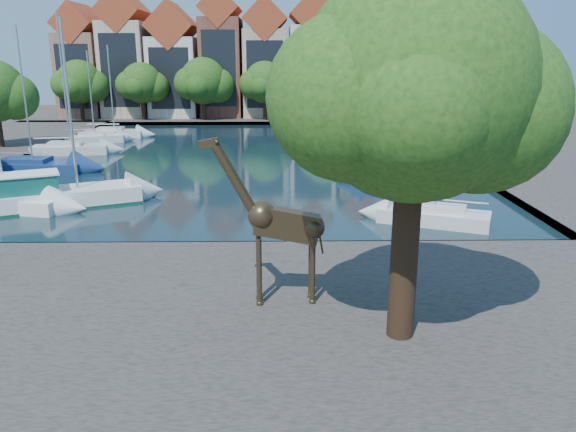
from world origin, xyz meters
name	(u,v)px	position (x,y,z in m)	size (l,w,h in m)	color
ground	(196,252)	(0.00, 0.00, 0.00)	(160.00, 160.00, 0.00)	#38332B
water_basin	(235,158)	(0.00, 24.00, 0.04)	(38.00, 50.00, 0.08)	black
near_quay	(166,314)	(0.00, -7.00, 0.25)	(50.00, 14.00, 0.50)	#494340
far_quay	(252,117)	(0.00, 56.00, 0.25)	(60.00, 16.00, 0.50)	#494340
right_quay	(520,155)	(25.00, 24.00, 0.25)	(14.00, 52.00, 0.50)	#494340
plane_tree	(418,94)	(7.62, -9.01, 7.67)	(8.32, 6.40, 10.62)	#332114
townhouse_west_end	(84,65)	(-23.00, 55.99, 7.36)	(5.44, 9.18, 14.93)	#8D5F4D
townhouse_west_mid	(127,59)	(-17.00, 55.99, 8.23)	(5.94, 9.18, 16.79)	#C0AF94
townhouse_west_inner	(175,65)	(-10.50, 55.99, 7.35)	(6.43, 9.18, 15.15)	silver
townhouse_center	(222,58)	(-4.00, 55.99, 8.36)	(5.44, 9.18, 16.93)	brown
townhouse_east_inner	(266,62)	(2.00, 55.99, 7.73)	(5.94, 9.18, 15.79)	tan
townhouse_east_mid	(313,60)	(8.50, 55.99, 8.10)	(6.43, 9.18, 16.65)	beige
townhouse_east_end	(359,67)	(15.00, 55.99, 7.11)	(5.44, 9.18, 14.43)	brown
far_tree_far_west	(80,83)	(-21.90, 50.49, 5.18)	(7.28, 5.60, 7.68)	#332114
far_tree_west	(142,84)	(-13.91, 50.49, 5.08)	(6.76, 5.20, 7.36)	#332114
far_tree_mid_west	(204,82)	(-5.89, 50.49, 5.29)	(7.80, 6.00, 8.00)	#332114
far_tree_mid_east	(266,84)	(2.10, 50.49, 5.13)	(7.02, 5.40, 7.52)	#332114
far_tree_east	(327,83)	(10.11, 50.49, 5.24)	(7.54, 5.80, 7.84)	#332114
far_tree_far_east	(388,84)	(18.09, 50.49, 5.08)	(6.76, 5.20, 7.36)	#332114
giraffe_statue	(278,224)	(3.80, -6.52, 3.29)	(3.98, 0.79, 5.68)	#3B2E1D
motorsailer	(53,193)	(-9.41, 7.77, 0.90)	(9.46, 6.24, 10.65)	silver
sailboat_left_a	(5,199)	(-12.00, 7.29, 0.69)	(7.40, 3.81, 12.20)	white
sailboat_left_b	(33,164)	(-15.00, 18.27, 0.65)	(7.93, 3.09, 10.73)	navy
sailboat_left_c	(71,147)	(-15.00, 26.28, 0.72)	(6.80, 3.21, 12.24)	beige
sailboat_left_d	(95,137)	(-15.00, 33.19, 0.66)	(6.03, 3.74, 9.06)	silver
sailboat_left_e	(114,132)	(-14.13, 37.24, 0.66)	(6.18, 2.20, 9.63)	silver
sailboat_right_a	(434,213)	(12.00, 4.00, 0.68)	(6.03, 4.04, 11.88)	silver
sailboat_right_b	(399,178)	(12.00, 12.88, 0.65)	(6.52, 4.16, 12.31)	navy
sailboat_right_c	(409,153)	(15.00, 23.42, 0.60)	(5.58, 2.97, 9.70)	silver
sailboat_right_d	(358,137)	(12.00, 33.46, 0.55)	(4.55, 2.65, 6.62)	silver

